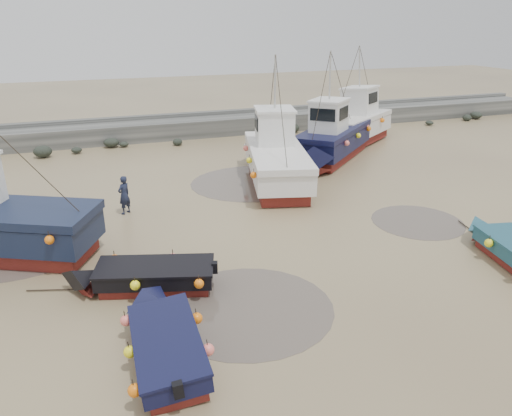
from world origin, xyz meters
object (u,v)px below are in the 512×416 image
Objects in this scene: person at (126,213)px; cabin_boat_1 at (275,155)px; cabin_boat_2 at (331,139)px; dinghy_2 at (512,245)px; dinghy_4 at (143,273)px; dinghy_1 at (167,337)px; cabin_boat_3 at (359,122)px.

cabin_boat_1 is at bearing 157.37° from person.
cabin_boat_1 and cabin_boat_2 have the same top height.
person is (-12.17, 9.08, -0.56)m from dinghy_2.
dinghy_2 is 0.51× the size of cabin_boat_1.
dinghy_2 is at bearing 137.73° from cabin_boat_2.
dinghy_1 is at bearing -161.51° from dinghy_4.
cabin_boat_2 is (0.05, 13.53, 0.79)m from dinghy_2.
cabin_boat_1 is 10.29m from cabin_boat_3.
person is at bearing 154.93° from dinghy_2.
cabin_boat_1 reaches higher than dinghy_4.
dinghy_1 is 0.53× the size of cabin_boat_1.
dinghy_2 is 0.96× the size of dinghy_4.
cabin_boat_2 is 13.07m from person.
dinghy_1 and dinghy_2 have the same top height.
cabin_boat_3 is at bearing 49.39° from cabin_boat_1.
dinghy_4 is 0.70× the size of cabin_boat_2.
dinghy_2 is at bearing 104.67° from person.
dinghy_1 is at bearing 50.88° from person.
dinghy_1 is 1.01× the size of dinghy_4.
dinghy_2 and dinghy_4 have the same top height.
cabin_boat_3 reaches higher than dinghy_4.
cabin_boat_3 is 18.27m from person.
cabin_boat_1 reaches higher than person.
cabin_boat_1 is 1.26× the size of cabin_boat_3.
cabin_boat_1 is at bearing -90.71° from cabin_boat_3.
cabin_boat_1 reaches higher than dinghy_2.
cabin_boat_1 is (7.95, 12.51, 0.76)m from dinghy_1.
dinghy_4 is 3.41× the size of person.
cabin_boat_1 is (-4.31, 11.33, 0.76)m from dinghy_2.
cabin_boat_3 reaches higher than dinghy_2.
dinghy_1 is 3.50m from dinghy_4.
cabin_boat_2 is 5.49m from cabin_boat_3.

